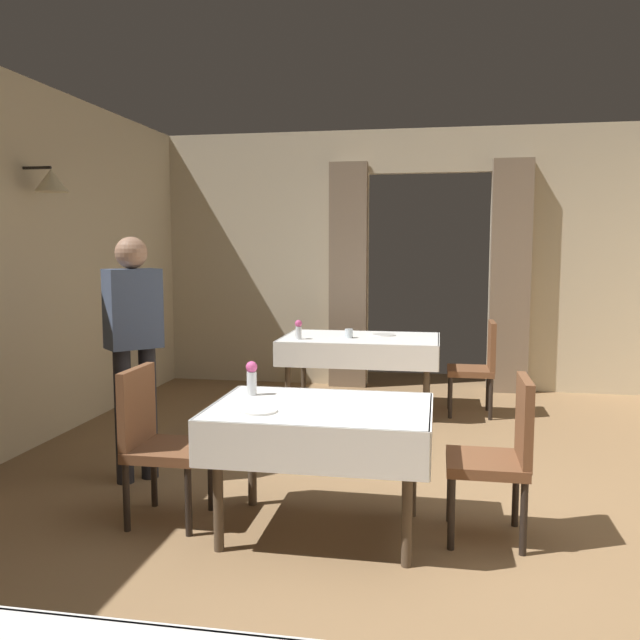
{
  "coord_description": "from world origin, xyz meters",
  "views": [
    {
      "loc": [
        0.13,
        -3.66,
        1.64
      ],
      "look_at": [
        -0.58,
        0.28,
        1.21
      ],
      "focal_mm": 37.19,
      "sensor_mm": 36.0,
      "label": 1
    }
  ],
  "objects_px": {
    "dining_table_far": "(361,345)",
    "person_waiter_by_doorway": "(134,337)",
    "plate_mid_b": "(259,411)",
    "flower_vase_far": "(299,329)",
    "chair_mid_left": "(156,437)",
    "glass_far_b": "(349,333)",
    "plate_far_c": "(384,335)",
    "flower_vase_mid": "(252,377)",
    "chair_far_right": "(479,363)",
    "chair_mid_right": "(501,450)",
    "dining_table_mid": "(321,422)"
  },
  "relations": [
    {
      "from": "dining_table_far",
      "to": "glass_far_b",
      "type": "relative_size",
      "value": 17.07
    },
    {
      "from": "plate_far_c",
      "to": "chair_far_right",
      "type": "bearing_deg",
      "value": -9.06
    },
    {
      "from": "plate_far_c",
      "to": "person_waiter_by_doorway",
      "type": "height_order",
      "value": "person_waiter_by_doorway"
    },
    {
      "from": "dining_table_far",
      "to": "chair_far_right",
      "type": "relative_size",
      "value": 1.69
    },
    {
      "from": "chair_far_right",
      "to": "dining_table_far",
      "type": "bearing_deg",
      "value": -179.4
    },
    {
      "from": "chair_mid_right",
      "to": "plate_mid_b",
      "type": "bearing_deg",
      "value": -167.29
    },
    {
      "from": "glass_far_b",
      "to": "flower_vase_mid",
      "type": "bearing_deg",
      "value": -95.15
    },
    {
      "from": "flower_vase_far",
      "to": "glass_far_b",
      "type": "xyz_separation_m",
      "value": [
        0.48,
        0.18,
        -0.06
      ]
    },
    {
      "from": "chair_mid_left",
      "to": "chair_far_right",
      "type": "distance_m",
      "value": 3.6
    },
    {
      "from": "plate_mid_b",
      "to": "flower_vase_far",
      "type": "bearing_deg",
      "value": 97.69
    },
    {
      "from": "plate_mid_b",
      "to": "person_waiter_by_doorway",
      "type": "bearing_deg",
      "value": 143.61
    },
    {
      "from": "flower_vase_mid",
      "to": "chair_mid_right",
      "type": "bearing_deg",
      "value": -3.78
    },
    {
      "from": "dining_table_mid",
      "to": "plate_mid_b",
      "type": "relative_size",
      "value": 6.08
    },
    {
      "from": "chair_far_right",
      "to": "flower_vase_far",
      "type": "height_order",
      "value": "flower_vase_far"
    },
    {
      "from": "plate_far_c",
      "to": "flower_vase_far",
      "type": "bearing_deg",
      "value": -151.38
    },
    {
      "from": "chair_far_right",
      "to": "person_waiter_by_doorway",
      "type": "xyz_separation_m",
      "value": [
        -2.49,
        -2.33,
        0.51
      ]
    },
    {
      "from": "chair_far_right",
      "to": "flower_vase_far",
      "type": "relative_size",
      "value": 4.88
    },
    {
      "from": "dining_table_far",
      "to": "person_waiter_by_doorway",
      "type": "xyz_separation_m",
      "value": [
        -1.32,
        -2.32,
        0.36
      ]
    },
    {
      "from": "chair_mid_left",
      "to": "flower_vase_mid",
      "type": "xyz_separation_m",
      "value": [
        0.55,
        0.19,
        0.35
      ]
    },
    {
      "from": "chair_far_right",
      "to": "dining_table_mid",
      "type": "bearing_deg",
      "value": -109.56
    },
    {
      "from": "dining_table_mid",
      "to": "person_waiter_by_doorway",
      "type": "distance_m",
      "value": 1.61
    },
    {
      "from": "chair_mid_left",
      "to": "glass_far_b",
      "type": "distance_m",
      "value": 2.96
    },
    {
      "from": "chair_mid_left",
      "to": "flower_vase_far",
      "type": "xyz_separation_m",
      "value": [
        0.31,
        2.66,
        0.34
      ]
    },
    {
      "from": "chair_mid_right",
      "to": "person_waiter_by_doorway",
      "type": "distance_m",
      "value": 2.55
    },
    {
      "from": "person_waiter_by_doorway",
      "to": "chair_far_right",
      "type": "bearing_deg",
      "value": 43.15
    },
    {
      "from": "dining_table_far",
      "to": "flower_vase_far",
      "type": "distance_m",
      "value": 0.67
    },
    {
      "from": "plate_mid_b",
      "to": "person_waiter_by_doorway",
      "type": "height_order",
      "value": "person_waiter_by_doorway"
    },
    {
      "from": "dining_table_mid",
      "to": "glass_far_b",
      "type": "xyz_separation_m",
      "value": [
        -0.23,
        2.85,
        0.14
      ]
    },
    {
      "from": "dining_table_far",
      "to": "person_waiter_by_doorway",
      "type": "height_order",
      "value": "person_waiter_by_doorway"
    },
    {
      "from": "chair_mid_right",
      "to": "glass_far_b",
      "type": "distance_m",
      "value": 3.03
    },
    {
      "from": "dining_table_far",
      "to": "chair_mid_left",
      "type": "height_order",
      "value": "chair_mid_left"
    },
    {
      "from": "plate_far_c",
      "to": "person_waiter_by_doorway",
      "type": "xyz_separation_m",
      "value": [
        -1.54,
        -2.48,
        0.27
      ]
    },
    {
      "from": "chair_mid_right",
      "to": "flower_vase_mid",
      "type": "height_order",
      "value": "flower_vase_mid"
    },
    {
      "from": "chair_mid_left",
      "to": "flower_vase_mid",
      "type": "distance_m",
      "value": 0.67
    },
    {
      "from": "flower_vase_mid",
      "to": "flower_vase_far",
      "type": "bearing_deg",
      "value": 95.44
    },
    {
      "from": "chair_mid_right",
      "to": "chair_far_right",
      "type": "xyz_separation_m",
      "value": [
        0.04,
        2.86,
        0.0
      ]
    },
    {
      "from": "plate_mid_b",
      "to": "flower_vase_mid",
      "type": "bearing_deg",
      "value": 110.99
    },
    {
      "from": "plate_mid_b",
      "to": "flower_vase_far",
      "type": "relative_size",
      "value": 1.08
    },
    {
      "from": "plate_mid_b",
      "to": "plate_far_c",
      "type": "height_order",
      "value": "same"
    },
    {
      "from": "dining_table_mid",
      "to": "chair_far_right",
      "type": "relative_size",
      "value": 1.35
    },
    {
      "from": "chair_mid_left",
      "to": "person_waiter_by_doorway",
      "type": "relative_size",
      "value": 0.54
    },
    {
      "from": "chair_mid_right",
      "to": "flower_vase_far",
      "type": "relative_size",
      "value": 4.88
    },
    {
      "from": "dining_table_mid",
      "to": "chair_mid_left",
      "type": "relative_size",
      "value": 1.35
    },
    {
      "from": "dining_table_far",
      "to": "person_waiter_by_doorway",
      "type": "relative_size",
      "value": 0.91
    },
    {
      "from": "chair_mid_left",
      "to": "plate_mid_b",
      "type": "height_order",
      "value": "chair_mid_left"
    },
    {
      "from": "glass_far_b",
      "to": "plate_far_c",
      "type": "height_order",
      "value": "glass_far_b"
    },
    {
      "from": "dining_table_mid",
      "to": "chair_mid_right",
      "type": "relative_size",
      "value": 1.35
    },
    {
      "from": "chair_far_right",
      "to": "chair_mid_right",
      "type": "bearing_deg",
      "value": -90.8
    },
    {
      "from": "flower_vase_mid",
      "to": "dining_table_far",
      "type": "bearing_deg",
      "value": 82.83
    },
    {
      "from": "plate_mid_b",
      "to": "plate_far_c",
      "type": "relative_size",
      "value": 0.87
    }
  ]
}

